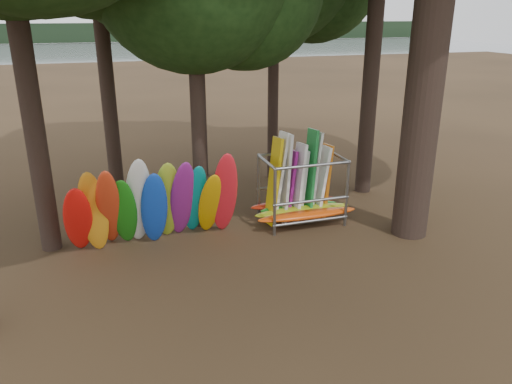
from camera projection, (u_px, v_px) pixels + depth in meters
name	position (u px, v px, depth m)	size (l,w,h in m)	color
ground	(267.00, 260.00, 13.32)	(120.00, 120.00, 0.00)	#47331E
lake	(122.00, 61.00, 67.05)	(160.00, 160.00, 0.00)	gray
far_shore	(107.00, 32.00, 111.15)	(160.00, 4.00, 4.00)	black
kayak_row	(152.00, 205.00, 13.66)	(4.81, 2.06, 2.93)	red
storage_rack	(301.00, 191.00, 15.50)	(3.22, 1.60, 2.92)	slate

